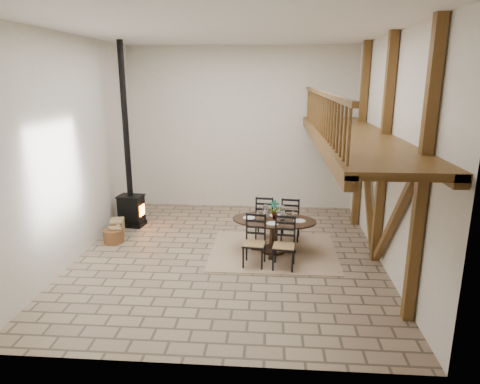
# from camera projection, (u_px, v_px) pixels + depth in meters

# --- Properties ---
(ground) EXTENTS (8.00, 8.00, 0.00)m
(ground) POSITION_uv_depth(u_px,v_px,m) (229.00, 255.00, 10.13)
(ground) COLOR gray
(ground) RESTS_ON ground
(room_shell) EXTENTS (7.02, 8.02, 5.01)m
(room_shell) POSITION_uv_depth(u_px,v_px,m) (283.00, 128.00, 9.26)
(room_shell) COLOR beige
(room_shell) RESTS_ON ground
(rug) EXTENTS (3.00, 2.50, 0.02)m
(rug) POSITION_uv_depth(u_px,v_px,m) (273.00, 251.00, 10.33)
(rug) COLOR tan
(rug) RESTS_ON ground
(dining_table) EXTENTS (2.12, 2.33, 1.28)m
(dining_table) POSITION_uv_depth(u_px,v_px,m) (274.00, 234.00, 10.21)
(dining_table) COLOR black
(dining_table) RESTS_ON ground
(wood_stove) EXTENTS (0.75, 0.61, 5.00)m
(wood_stove) POSITION_uv_depth(u_px,v_px,m) (130.00, 187.00, 11.85)
(wood_stove) COLOR black
(wood_stove) RESTS_ON ground
(log_basket) EXTENTS (0.51, 0.51, 0.42)m
(log_basket) POSITION_uv_depth(u_px,v_px,m) (114.00, 235.00, 10.87)
(log_basket) COLOR brown
(log_basket) RESTS_ON ground
(log_stack) EXTENTS (0.41, 0.51, 0.45)m
(log_stack) POSITION_uv_depth(u_px,v_px,m) (117.00, 227.00, 11.35)
(log_stack) COLOR #998255
(log_stack) RESTS_ON ground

